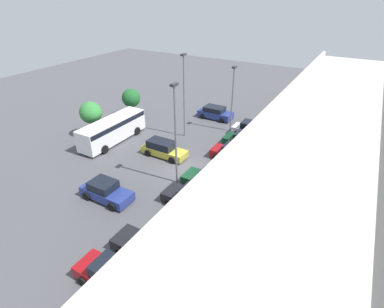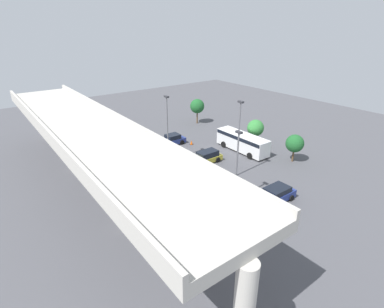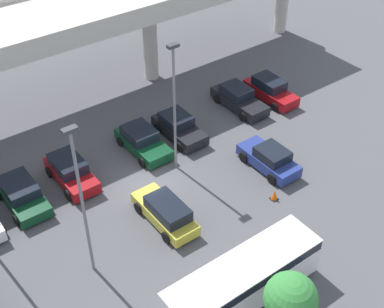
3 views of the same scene
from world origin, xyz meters
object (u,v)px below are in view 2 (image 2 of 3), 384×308
object	(u,v)px
parked_car_2	(195,192)
lamp_post_by_overpass	(167,125)
parked_car_3	(177,180)
parked_car_4	(206,157)
parked_car_1	(215,202)
lamp_post_near_aisle	(239,135)
parked_car_9	(118,138)
lamp_post_mid_lot	(237,161)
shuttle_bus	(242,141)
parked_car_8	(122,144)
tree_front_centre	(256,128)
tree_front_left	(295,144)
parked_car_6	(143,156)
parked_car_5	(152,164)
parked_car_7	(172,140)
traffic_cone	(191,142)
parked_car_0	(276,195)
tree_front_right	(197,106)

from	to	relation	value
parked_car_2	lamp_post_by_overpass	xyz separation A→B (m)	(9.38, -2.67, 4.39)
parked_car_3	parked_car_4	size ratio (longest dim) A/B	0.93
parked_car_1	lamp_post_near_aisle	world-z (taller)	lamp_post_near_aisle
parked_car_9	lamp_post_mid_lot	size ratio (longest dim) A/B	0.60
shuttle_bus	parked_car_8	bearing A→B (deg)	50.05
tree_front_centre	tree_front_left	bearing A→B (deg)	-179.90
parked_car_6	lamp_post_mid_lot	world-z (taller)	lamp_post_mid_lot
parked_car_6	parked_car_5	bearing A→B (deg)	-93.41
parked_car_3	parked_car_6	xyz separation A→B (m)	(8.25, -0.11, -0.04)
parked_car_8	parked_car_3	bearing A→B (deg)	-89.26
parked_car_8	lamp_post_mid_lot	size ratio (longest dim) A/B	0.63
parked_car_7	parked_car_9	distance (m)	8.45
parked_car_8	traffic_cone	distance (m)	10.31
parked_car_4	parked_car_8	distance (m)	13.10
parked_car_9	traffic_cone	distance (m)	11.46
shuttle_bus	lamp_post_near_aisle	distance (m)	8.80
parked_car_2	traffic_cone	size ratio (longest dim) A/B	6.21
lamp_post_mid_lot	traffic_cone	distance (m)	16.89
shuttle_bus	lamp_post_mid_lot	bearing A→B (deg)	131.33
parked_car_5	traffic_cone	distance (m)	9.73
parked_car_6	parked_car_9	xyz separation A→B (m)	(8.49, -0.24, 0.04)
parked_car_0	tree_front_right	size ratio (longest dim) A/B	0.98
parked_car_0	parked_car_7	xyz separation A→B (m)	(19.71, -0.09, -0.02)
parked_car_2	shuttle_bus	bearing A→B (deg)	24.80
parked_car_5	parked_car_3	bearing A→B (deg)	-89.30
parked_car_6	lamp_post_by_overpass	world-z (taller)	lamp_post_by_overpass
lamp_post_by_overpass	tree_front_right	world-z (taller)	lamp_post_by_overpass
parked_car_4	parked_car_9	size ratio (longest dim) A/B	1.02
parked_car_7	tree_front_left	bearing A→B (deg)	123.00
parked_car_6	parked_car_9	size ratio (longest dim) A/B	0.96
tree_front_right	tree_front_left	bearing A→B (deg)	179.87
parked_car_0	parked_car_5	bearing A→B (deg)	-65.51
parked_car_6	shuttle_bus	xyz separation A→B (m)	(-5.48, -13.13, 0.78)
parked_car_9	shuttle_bus	world-z (taller)	shuttle_bus
parked_car_5	lamp_post_by_overpass	distance (m)	5.31
parked_car_1	parked_car_7	world-z (taller)	parked_car_1
tree_front_right	traffic_cone	xyz separation A→B (m)	(-7.91, 7.22, -2.88)
lamp_post_near_aisle	parked_car_1	bearing A→B (deg)	119.60
parked_car_2	parked_car_8	xyz separation A→B (m)	(17.29, 0.32, 0.01)
tree_front_right	traffic_cone	bearing A→B (deg)	137.63
traffic_cone	parked_car_0	bearing A→B (deg)	172.02
parked_car_1	tree_front_centre	distance (m)	18.19
parked_car_3	parked_car_8	xyz separation A→B (m)	(14.00, 0.18, -0.04)
parked_car_0	parked_car_9	bearing A→B (deg)	-76.70
parked_car_0	tree_front_left	distance (m)	11.02
tree_front_centre	lamp_post_mid_lot	bearing A→B (deg)	125.13
parked_car_0	parked_car_3	world-z (taller)	parked_car_3
tree_front_left	parked_car_0	bearing A→B (deg)	117.08
parked_car_9	lamp_post_by_overpass	distance (m)	11.76
parked_car_5	tree_front_centre	size ratio (longest dim) A/B	1.11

